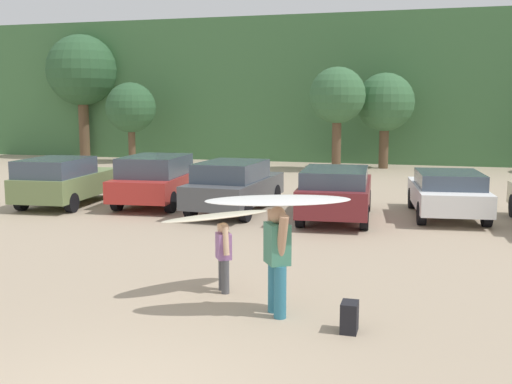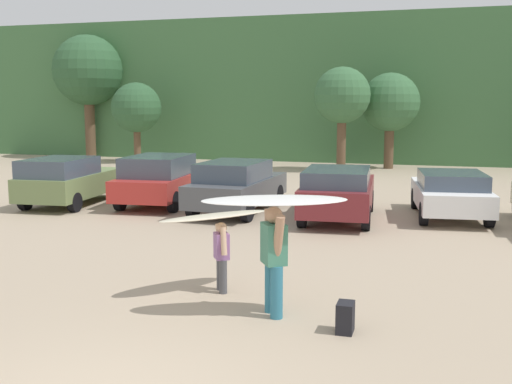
% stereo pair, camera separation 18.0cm
% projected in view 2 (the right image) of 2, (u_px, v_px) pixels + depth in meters
% --- Properties ---
extents(hillside_ridge, '(108.00, 12.00, 8.07)m').
position_uv_depth(hillside_ridge, '(379.00, 91.00, 38.51)').
color(hillside_ridge, '#427042').
rests_on(hillside_ridge, ground_plane).
extents(tree_left, '(4.17, 4.17, 7.31)m').
position_uv_depth(tree_left, '(88.00, 71.00, 36.66)').
color(tree_left, brown).
rests_on(tree_left, ground_plane).
extents(tree_right, '(2.74, 2.74, 4.40)m').
position_uv_depth(tree_right, '(136.00, 108.00, 33.73)').
color(tree_right, brown).
rests_on(tree_right, ground_plane).
extents(tree_center_left, '(2.71, 2.71, 5.01)m').
position_uv_depth(tree_center_left, '(342.00, 96.00, 29.40)').
color(tree_center_left, brown).
rests_on(tree_center_left, ground_plane).
extents(tree_ridge_back, '(2.92, 2.92, 4.79)m').
position_uv_depth(tree_ridge_back, '(390.00, 103.00, 30.62)').
color(tree_ridge_back, brown).
rests_on(tree_ridge_back, ground_plane).
extents(parked_car_olive_green, '(2.15, 4.21, 1.58)m').
position_uv_depth(parked_car_olive_green, '(68.00, 180.00, 19.93)').
color(parked_car_olive_green, '#6B7F4C').
rests_on(parked_car_olive_green, ground_plane).
extents(parked_car_red, '(2.27, 4.71, 1.62)m').
position_uv_depth(parked_car_red, '(162.00, 179.00, 20.07)').
color(parked_car_red, '#B72D28').
rests_on(parked_car_red, ground_plane).
extents(parked_car_dark_gray, '(2.05, 4.49, 1.57)m').
position_uv_depth(parked_car_dark_gray, '(237.00, 185.00, 18.64)').
color(parked_car_dark_gray, '#4C4F54').
rests_on(parked_car_dark_gray, ground_plane).
extents(parked_car_maroon, '(2.17, 4.46, 1.51)m').
position_uv_depth(parked_car_maroon, '(338.00, 191.00, 17.42)').
color(parked_car_maroon, maroon).
rests_on(parked_car_maroon, ground_plane).
extents(parked_car_white, '(2.35, 4.30, 1.35)m').
position_uv_depth(parked_car_white, '(450.00, 193.00, 17.75)').
color(parked_car_white, white).
rests_on(parked_car_white, ground_plane).
extents(person_adult, '(0.52, 0.70, 1.74)m').
position_uv_depth(person_adult, '(274.00, 254.00, 9.55)').
color(person_adult, teal).
rests_on(person_adult, ground_plane).
extents(person_child, '(0.40, 0.56, 1.25)m').
position_uv_depth(person_child, '(222.00, 253.00, 10.79)').
color(person_child, '#4C4C51').
rests_on(person_child, ground_plane).
extents(surfboard_white, '(2.33, 1.40, 0.13)m').
position_uv_depth(surfboard_white, '(275.00, 200.00, 9.34)').
color(surfboard_white, white).
extents(surfboard_cream, '(1.82, 1.96, 0.10)m').
position_uv_depth(surfboard_cream, '(214.00, 216.00, 10.66)').
color(surfboard_cream, beige).
extents(backpack_dropped, '(0.24, 0.34, 0.45)m').
position_uv_depth(backpack_dropped, '(345.00, 317.00, 8.93)').
color(backpack_dropped, black).
rests_on(backpack_dropped, ground_plane).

